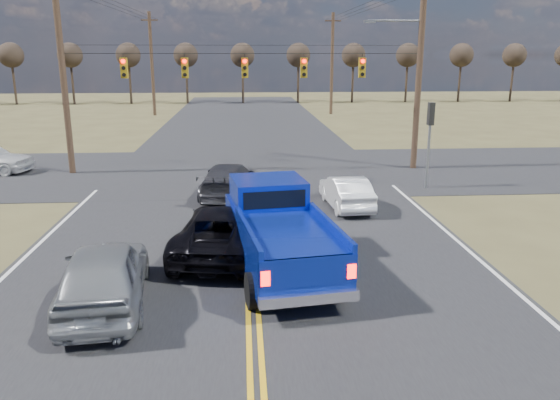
{
  "coord_description": "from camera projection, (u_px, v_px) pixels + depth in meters",
  "views": [
    {
      "loc": [
        -0.18,
        -10.36,
        5.93
      ],
      "look_at": [
        0.97,
        6.23,
        1.5
      ],
      "focal_mm": 35.0,
      "sensor_mm": 36.0,
      "label": 1
    }
  ],
  "objects": [
    {
      "name": "silver_suv",
      "position": [
        104.0,
        274.0,
        13.15
      ],
      "size": [
        2.48,
        5.01,
        1.64
      ],
      "primitive_type": "imported",
      "rotation": [
        0.0,
        0.0,
        3.26
      ],
      "color": "gray",
      "rests_on": "ground"
    },
    {
      "name": "road_cross",
      "position": [
        246.0,
        171.0,
        28.88
      ],
      "size": [
        120.0,
        12.0,
        0.02
      ],
      "primitive_type": "cube",
      "color": "#28282B",
      "rests_on": "ground"
    },
    {
      "name": "signal_gantry",
      "position": [
        255.0,
        73.0,
        27.4
      ],
      "size": [
        19.6,
        4.83,
        10.0
      ],
      "color": "#473323",
      "rests_on": "ground"
    },
    {
      "name": "black_suv",
      "position": [
        224.0,
        230.0,
        16.64
      ],
      "size": [
        3.23,
        5.74,
        1.51
      ],
      "primitive_type": "imported",
      "rotation": [
        0.0,
        0.0,
        3.0
      ],
      "color": "black",
      "rests_on": "ground"
    },
    {
      "name": "pickup_truck",
      "position": [
        278.0,
        232.0,
        15.27
      ],
      "size": [
        3.22,
        6.54,
        2.35
      ],
      "rotation": [
        0.0,
        0.0,
        0.15
      ],
      "color": "black",
      "rests_on": "ground"
    },
    {
      "name": "utility_poles",
      "position": [
        245.0,
        70.0,
        26.57
      ],
      "size": [
        19.6,
        58.32,
        10.0
      ],
      "color": "#473323",
      "rests_on": "ground"
    },
    {
      "name": "road_main",
      "position": [
        248.0,
        213.0,
        21.17
      ],
      "size": [
        14.0,
        120.0,
        0.02
      ],
      "primitive_type": "cube",
      "color": "#28282B",
      "rests_on": "ground"
    },
    {
      "name": "treeline",
      "position": [
        244.0,
        58.0,
        36.05
      ],
      "size": [
        87.0,
        117.8,
        7.4
      ],
      "color": "#33261C",
      "rests_on": "ground"
    },
    {
      "name": "white_car_queue",
      "position": [
        346.0,
        192.0,
        21.75
      ],
      "size": [
        1.65,
        4.02,
        1.3
      ],
      "primitive_type": "imported",
      "rotation": [
        0.0,
        0.0,
        3.21
      ],
      "color": "white",
      "rests_on": "ground"
    },
    {
      "name": "dgrey_car_queue",
      "position": [
        229.0,
        180.0,
        23.45
      ],
      "size": [
        2.71,
        5.19,
        1.44
      ],
      "primitive_type": "imported",
      "rotation": [
        0.0,
        0.0,
        3.0
      ],
      "color": "#37373C",
      "rests_on": "ground"
    },
    {
      "name": "ground",
      "position": [
        255.0,
        345.0,
        11.53
      ],
      "size": [
        160.0,
        160.0,
        0.0
      ],
      "primitive_type": "plane",
      "color": "brown",
      "rests_on": "ground"
    }
  ]
}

